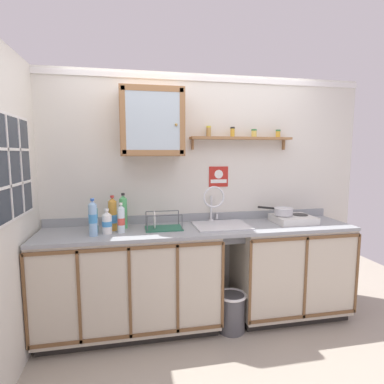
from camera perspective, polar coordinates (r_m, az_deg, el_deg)
floor at (r=3.01m, az=3.03°, el=-25.73°), size 5.94×5.94×0.00m
back_wall at (r=3.16m, az=0.43°, el=-0.59°), size 3.54×0.07×2.40m
lower_cabinet_run at (r=2.99m, az=-11.35°, el=-16.09°), size 1.60×0.59×0.92m
lower_cabinet_run_right at (r=3.37m, az=17.44°, el=-13.56°), size 1.10×0.59×0.92m
countertop at (r=2.91m, az=1.69°, el=-6.83°), size 2.90×0.61×0.03m
backsplash at (r=3.16m, az=0.55°, el=-4.67°), size 2.90×0.02×0.08m
sink at (r=2.99m, az=5.15°, el=-6.22°), size 0.51×0.47×0.50m
hot_plate_stove at (r=3.26m, az=18.07°, el=-4.74°), size 0.38×0.34×0.07m
saucepan at (r=3.23m, az=16.39°, el=-3.39°), size 0.29×0.28×0.07m
bottle_water_clear_0 at (r=2.77m, az=-12.88°, el=-4.90°), size 0.06×0.06×0.26m
bottle_opaque_white_1 at (r=2.76m, az=-15.36°, el=-5.43°), size 0.08×0.08×0.22m
bottle_water_blue_2 at (r=2.71m, az=-17.75°, el=-4.64°), size 0.07×0.07×0.32m
bottle_soda_green_3 at (r=2.92m, az=-12.50°, el=-3.73°), size 0.07×0.07×0.33m
bottle_juice_amber_4 at (r=2.86m, az=-14.39°, el=-4.11°), size 0.08×0.08×0.32m
bottle_detergent_teal_5 at (r=2.83m, az=-17.51°, el=-4.84°), size 0.06×0.06×0.26m
dish_rack at (r=2.85m, az=-5.52°, el=-6.28°), size 0.33×0.23×0.17m
wall_cabinet at (r=2.90m, az=-7.39°, el=12.54°), size 0.57×0.33×0.60m
spice_shelf at (r=3.17m, az=9.11°, el=9.88°), size 1.03×0.14×0.23m
warning_sign at (r=3.17m, az=4.91°, el=2.81°), size 0.20×0.01×0.21m
window at (r=2.60m, az=-30.00°, el=4.00°), size 0.03×0.72×0.76m
trash_bin at (r=3.08m, az=7.29°, el=-20.94°), size 0.27×0.27×0.36m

